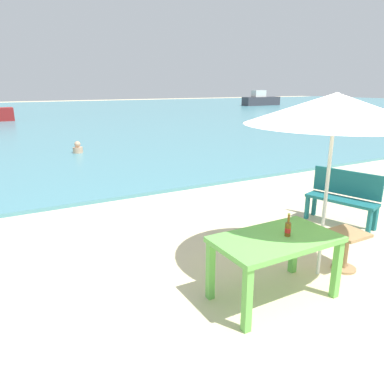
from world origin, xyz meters
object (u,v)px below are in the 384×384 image
at_px(picnic_table_green, 275,246).
at_px(patio_umbrella, 335,109).
at_px(beer_bottle_amber, 288,228).
at_px(swimmer_person, 78,148).
at_px(boat_cargo_ship, 261,100).
at_px(bench_teal_center, 344,194).
at_px(side_table_wood, 346,245).

xyz_separation_m(picnic_table_green, patio_umbrella, (0.89, 0.13, 1.47)).
height_order(beer_bottle_amber, swimmer_person, beer_bottle_amber).
bearing_deg(boat_cargo_ship, patio_umbrella, -128.34).
bearing_deg(patio_umbrella, boat_cargo_ship, 51.66).
xyz_separation_m(swimmer_person, boat_cargo_ship, (25.80, 21.41, 0.46)).
bearing_deg(boat_cargo_ship, beer_bottle_amber, -129.03).
height_order(swimmer_person, boat_cargo_ship, boat_cargo_ship).
relative_size(beer_bottle_amber, boat_cargo_ship, 0.06).
bearing_deg(picnic_table_green, bench_teal_center, 24.86).
distance_m(picnic_table_green, bench_teal_center, 2.94).
bearing_deg(swimmer_person, patio_umbrella, -85.31).
distance_m(bench_teal_center, swimmer_person, 9.42).
height_order(patio_umbrella, boat_cargo_ship, patio_umbrella).
bearing_deg(beer_bottle_amber, picnic_table_green, 162.59).
bearing_deg(boat_cargo_ship, side_table_wood, -127.83).
xyz_separation_m(picnic_table_green, beer_bottle_amber, (0.13, -0.04, 0.20)).
distance_m(patio_umbrella, side_table_wood, 1.81).
xyz_separation_m(picnic_table_green, boat_cargo_ship, (25.86, 31.69, 0.05)).
bearing_deg(picnic_table_green, boat_cargo_ship, 50.79).
relative_size(patio_umbrella, side_table_wood, 4.26).
height_order(beer_bottle_amber, boat_cargo_ship, boat_cargo_ship).
bearing_deg(beer_bottle_amber, swimmer_person, 90.37).
distance_m(beer_bottle_amber, side_table_wood, 1.27).
height_order(bench_teal_center, swimmer_person, bench_teal_center).
relative_size(patio_umbrella, swimmer_person, 5.61).
distance_m(swimmer_person, boat_cargo_ship, 33.53).
relative_size(picnic_table_green, side_table_wood, 2.59).
bearing_deg(bench_teal_center, patio_umbrella, -148.08).
relative_size(patio_umbrella, boat_cargo_ship, 0.49).
relative_size(picnic_table_green, patio_umbrella, 0.61).
bearing_deg(patio_umbrella, picnic_table_green, -171.65).
bearing_deg(boat_cargo_ship, swimmer_person, -140.31).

